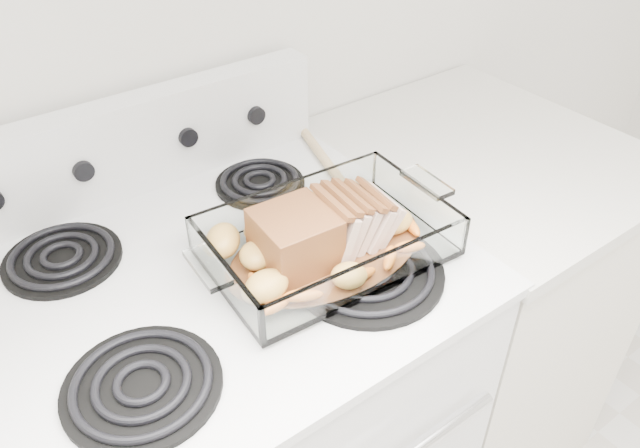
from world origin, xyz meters
TOP-DOWN VIEW (x-y plane):
  - electric_range at (0.00, 1.66)m, footprint 0.78×0.70m
  - counter_right at (0.67, 1.66)m, footprint 0.58×0.68m
  - baking_dish at (0.17, 1.57)m, footprint 0.38×0.25m
  - pork_roast at (0.14, 1.57)m, footprint 0.24×0.12m
  - roast_vegetables at (0.16, 1.60)m, footprint 0.35×0.19m
  - wooden_spoon at (0.33, 1.73)m, footprint 0.10×0.30m

SIDE VIEW (x-z plane):
  - counter_right at x=0.67m, z-range 0.00..0.93m
  - electric_range at x=0.00m, z-range -0.08..1.04m
  - wooden_spoon at x=0.33m, z-range 0.93..0.96m
  - baking_dish at x=0.17m, z-range 0.93..1.00m
  - roast_vegetables at x=0.16m, z-range 0.95..0.99m
  - pork_roast at x=0.14m, z-range 0.95..1.04m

